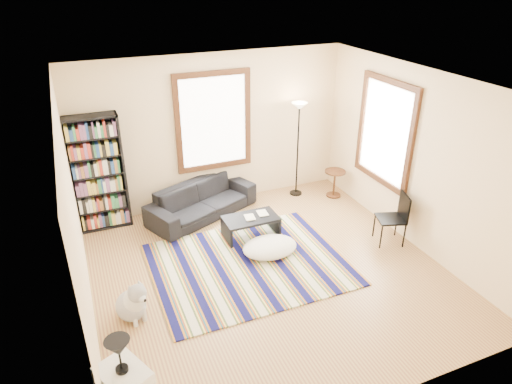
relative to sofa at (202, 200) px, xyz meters
name	(u,v)px	position (x,y,z in m)	size (l,w,h in m)	color
floor	(269,274)	(0.41, -2.05, -0.35)	(5.00, 5.00, 0.10)	tan
ceiling	(272,80)	(0.41, -2.05, 2.55)	(5.00, 5.00, 0.10)	white
wall_back	(213,131)	(0.41, 0.50, 1.10)	(5.00, 0.10, 2.80)	beige
wall_front	(387,302)	(0.41, -4.60, 1.10)	(5.00, 0.10, 2.80)	beige
wall_left	(71,225)	(-2.14, -2.05, 1.10)	(0.10, 5.00, 2.80)	beige
wall_right	(420,160)	(2.96, -2.05, 1.10)	(0.10, 5.00, 2.80)	beige
window_back	(213,121)	(0.41, 0.42, 1.30)	(1.20, 0.06, 1.60)	white
window_right	(385,132)	(2.88, -1.25, 1.30)	(0.06, 1.20, 1.60)	white
rug	(248,264)	(0.20, -1.77, -0.29)	(2.88, 2.30, 0.02)	#0D0D44
sofa	(202,200)	(0.00, 0.00, 0.00)	(0.79, 2.03, 0.59)	black
bookshelf	(97,174)	(-1.69, 0.27, 0.70)	(0.90, 0.30, 2.00)	black
coffee_table	(251,227)	(0.54, -1.02, -0.12)	(0.90, 0.50, 0.36)	black
book_a	(245,218)	(0.44, -1.02, 0.07)	(0.16, 0.21, 0.02)	beige
book_b	(258,214)	(0.69, -0.97, 0.07)	(0.16, 0.22, 0.02)	beige
floor_cushion	(270,247)	(0.63, -1.61, -0.19)	(0.89, 0.67, 0.22)	silver
floor_lamp	(298,150)	(1.97, 0.10, 0.63)	(0.30, 0.30, 1.86)	black
side_table	(334,183)	(2.61, -0.27, -0.03)	(0.40, 0.40, 0.54)	#4A2A12
folding_chair	(391,219)	(2.56, -2.05, 0.13)	(0.42, 0.40, 0.86)	black
table_lamp	(120,356)	(-1.89, -3.79, 0.59)	(0.24, 0.24, 0.38)	black
dog	(130,298)	(-1.63, -2.25, 0.00)	(0.43, 0.60, 0.60)	silver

